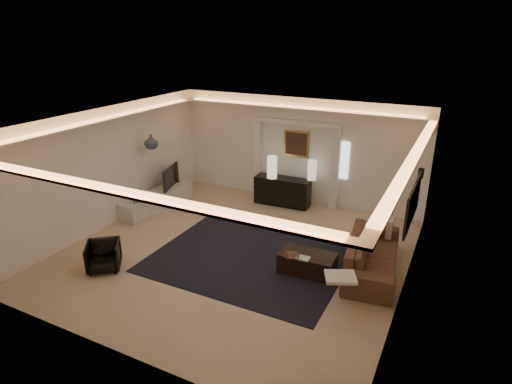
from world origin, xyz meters
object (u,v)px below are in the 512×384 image
at_px(console, 282,191).
at_px(coffee_table, 307,263).
at_px(armchair, 104,256).
at_px(sofa, 373,255).

distance_m(console, coffee_table, 3.56).
xyz_separation_m(console, armchair, (-1.88, -4.78, -0.10)).
bearing_deg(coffee_table, sofa, 28.02).
height_order(sofa, coffee_table, sofa).
height_order(console, sofa, console).
height_order(sofa, armchair, sofa).
distance_m(sofa, coffee_table, 1.33).
xyz_separation_m(sofa, armchair, (-4.88, -2.40, -0.06)).
distance_m(coffee_table, armchair, 4.12).
bearing_deg(coffee_table, armchair, -156.69).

